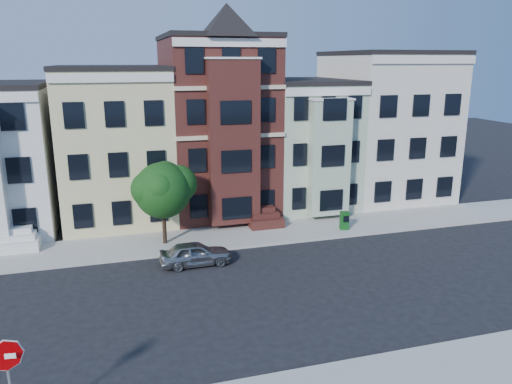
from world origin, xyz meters
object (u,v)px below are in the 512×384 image
object	(u,v)px
parked_car	(195,254)
newspaper_box	(344,221)
stop_sign	(10,383)
street_tree	(163,194)

from	to	relation	value
parked_car	newspaper_box	size ratio (longest dim) A/B	3.29
newspaper_box	stop_sign	bearing A→B (deg)	-130.15
street_tree	parked_car	xyz separation A→B (m)	(1.23, -3.43, -2.50)
street_tree	parked_car	bearing A→B (deg)	-70.33
parked_car	stop_sign	world-z (taller)	stop_sign
parked_car	stop_sign	size ratio (longest dim) A/B	1.08
parked_car	stop_sign	bearing A→B (deg)	147.11
newspaper_box	stop_sign	size ratio (longest dim) A/B	0.33
street_tree	newspaper_box	distance (m)	11.57
newspaper_box	parked_car	bearing A→B (deg)	-154.11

